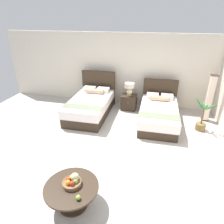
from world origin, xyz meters
name	(u,v)px	position (x,y,z in m)	size (l,w,h in m)	color
ground_plane	(110,150)	(0.00, 0.00, -0.01)	(9.52, 9.74, 0.02)	#B7B1A9
wall_back	(131,70)	(0.00, 3.07, 1.25)	(9.52, 0.12, 2.51)	beige
bed_near_window	(91,105)	(-1.10, 1.77, 0.33)	(1.23, 2.16, 1.23)	#34261A
bed_near_corner	(158,113)	(1.10, 1.77, 0.29)	(1.16, 2.14, 1.09)	#34261A
nightstand	(129,102)	(0.06, 2.48, 0.26)	(0.52, 0.46, 0.52)	#34261A
table_lamp	(130,88)	(0.06, 2.50, 0.79)	(0.33, 0.33, 0.44)	beige
coffee_table	(72,191)	(-0.25, -1.70, 0.33)	(0.92, 0.92, 0.44)	#34261A
fruit_bowl	(72,181)	(-0.24, -1.66, 0.51)	(0.32, 0.32, 0.20)	olive
loose_apple	(78,197)	(-0.03, -1.92, 0.48)	(0.08, 0.08, 0.08)	#8EAE48
floor_lamp_corner	(209,98)	(2.56, 2.23, 0.73)	(0.20, 0.20, 1.47)	#352D1F
potted_palm	(201,122)	(2.32, 1.55, 0.26)	(0.59, 0.45, 0.98)	brown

